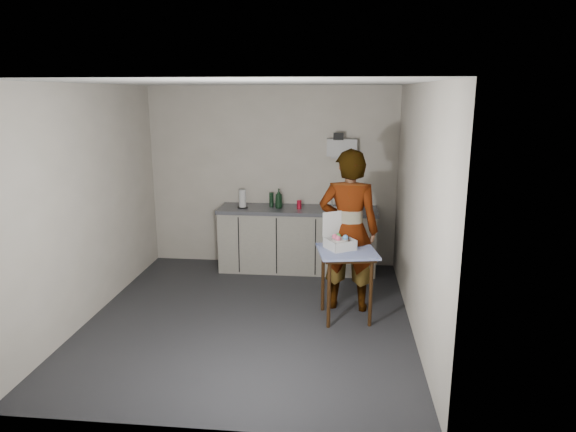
# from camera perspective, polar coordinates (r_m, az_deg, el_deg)

# --- Properties ---
(ground) EXTENTS (4.00, 4.00, 0.00)m
(ground) POSITION_cam_1_polar(r_m,az_deg,el_deg) (5.98, -4.24, -11.20)
(ground) COLOR #252529
(ground) RESTS_ON ground
(wall_back) EXTENTS (3.60, 0.02, 2.60)m
(wall_back) POSITION_cam_1_polar(r_m,az_deg,el_deg) (7.50, -1.77, 4.34)
(wall_back) COLOR beige
(wall_back) RESTS_ON ground
(wall_right) EXTENTS (0.02, 4.00, 2.60)m
(wall_right) POSITION_cam_1_polar(r_m,az_deg,el_deg) (5.54, 14.09, 0.60)
(wall_right) COLOR beige
(wall_right) RESTS_ON ground
(wall_left) EXTENTS (0.02, 4.00, 2.60)m
(wall_left) POSITION_cam_1_polar(r_m,az_deg,el_deg) (6.14, -21.15, 1.35)
(wall_left) COLOR beige
(wall_left) RESTS_ON ground
(ceiling) EXTENTS (3.60, 4.00, 0.01)m
(ceiling) POSITION_cam_1_polar(r_m,az_deg,el_deg) (5.43, -4.73, 14.50)
(ceiling) COLOR white
(ceiling) RESTS_ON wall_back
(kitchen_counter) EXTENTS (2.24, 0.62, 0.91)m
(kitchen_counter) POSITION_cam_1_polar(r_m,az_deg,el_deg) (7.37, 1.07, -2.79)
(kitchen_counter) COLOR black
(kitchen_counter) RESTS_ON ground
(wall_shelf) EXTENTS (0.42, 0.18, 0.37)m
(wall_shelf) POSITION_cam_1_polar(r_m,az_deg,el_deg) (7.30, 6.00, 7.56)
(wall_shelf) COLOR silver
(wall_shelf) RESTS_ON ground
(side_table) EXTENTS (0.72, 0.72, 0.81)m
(side_table) POSITION_cam_1_polar(r_m,az_deg,el_deg) (5.75, 6.54, -4.78)
(side_table) COLOR #361F0C
(side_table) RESTS_ON ground
(standing_man) EXTENTS (0.73, 0.52, 1.90)m
(standing_man) POSITION_cam_1_polar(r_m,az_deg,el_deg) (5.96, 6.75, -1.64)
(standing_man) COLOR #B2A593
(standing_man) RESTS_ON ground
(soap_bottle) EXTENTS (0.14, 0.14, 0.28)m
(soap_bottle) POSITION_cam_1_polar(r_m,az_deg,el_deg) (7.22, -1.04, 1.96)
(soap_bottle) COLOR black
(soap_bottle) RESTS_ON kitchen_counter
(soda_can) EXTENTS (0.06, 0.06, 0.12)m
(soda_can) POSITION_cam_1_polar(r_m,az_deg,el_deg) (7.20, 1.24, 1.29)
(soda_can) COLOR red
(soda_can) RESTS_ON kitchen_counter
(dark_bottle) EXTENTS (0.06, 0.06, 0.21)m
(dark_bottle) POSITION_cam_1_polar(r_m,az_deg,el_deg) (7.31, -1.86, 1.83)
(dark_bottle) COLOR black
(dark_bottle) RESTS_ON kitchen_counter
(paper_towel) EXTENTS (0.15, 0.15, 0.26)m
(paper_towel) POSITION_cam_1_polar(r_m,az_deg,el_deg) (7.27, -5.08, 1.87)
(paper_towel) COLOR black
(paper_towel) RESTS_ON kitchen_counter
(dish_rack) EXTENTS (0.36, 0.27, 0.25)m
(dish_rack) POSITION_cam_1_polar(r_m,az_deg,el_deg) (7.15, 6.13, 1.10)
(dish_rack) COLOR silver
(dish_rack) RESTS_ON kitchen_counter
(bakery_box) EXTENTS (0.39, 0.40, 0.40)m
(bakery_box) POSITION_cam_1_polar(r_m,az_deg,el_deg) (5.75, 5.69, -2.74)
(bakery_box) COLOR silver
(bakery_box) RESTS_ON side_table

